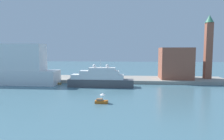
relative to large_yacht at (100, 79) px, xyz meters
name	(u,v)px	position (x,y,z in m)	size (l,w,h in m)	color
ground	(101,91)	(1.63, -8.61, -3.16)	(400.00, 400.00, 0.00)	slate
quay_dock	(108,79)	(1.63, 16.54, -2.41)	(110.00, 18.31, 1.50)	gray
large_yacht	(100,79)	(0.00, 0.00, 0.00)	(26.22, 4.94, 10.92)	#4C4C51
small_motorboat	(101,100)	(4.13, -25.35, -2.27)	(3.54, 1.69, 2.88)	#C66019
work_barge	(55,83)	(-20.35, 4.22, -2.79)	(5.45, 1.71, 0.73)	olive
harbor_building	(175,63)	(33.27, 16.33, 5.56)	(14.26, 12.04, 14.46)	#93513D
bell_tower	(208,45)	(48.22, 17.65, 14.02)	(3.94, 3.94, 29.40)	#93513D
parked_car	(75,78)	(-13.23, 10.59, -1.08)	(4.56, 1.65, 1.37)	silver
person_figure	(85,77)	(-8.98, 13.63, -0.85)	(0.36, 0.36, 1.76)	maroon
mooring_bollard	(101,79)	(-1.03, 9.08, -1.23)	(0.41, 0.41, 0.86)	black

